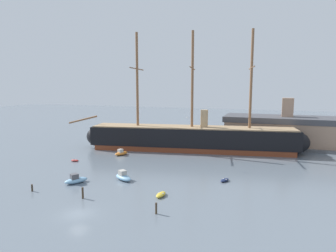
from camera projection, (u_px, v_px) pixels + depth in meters
ground_plane at (78, 214)px, 42.45m from camera, size 400.00×400.00×0.00m
tall_ship at (192, 138)px, 83.41m from camera, size 67.78×18.85×32.80m
motorboat_foreground_left at (76, 180)px, 55.76m from camera, size 3.85×4.62×1.82m
dinghy_foreground_right at (161, 194)px, 49.11m from camera, size 1.39×2.81×0.65m
motorboat_near_centre at (123, 177)px, 57.57m from camera, size 4.80×3.87×1.88m
dinghy_mid_left at (75, 160)px, 71.68m from camera, size 2.05×1.03×0.47m
dinghy_mid_right at (225, 180)px, 56.71m from camera, size 1.91×2.56×0.55m
motorboat_alongside_bow at (121, 153)px, 78.12m from camera, size 3.06×4.27×1.66m
motorboat_far_left at (105, 136)px, 105.05m from camera, size 3.85×2.24×1.52m
dinghy_far_right at (296, 153)px, 79.78m from camera, size 1.76×1.90×0.43m
dinghy_distant_centre at (199, 139)px, 99.64m from camera, size 2.37×2.47×0.56m
mooring_piling_nearest at (32, 188)px, 51.45m from camera, size 0.29×0.29×1.23m
mooring_piling_left_pair at (83, 193)px, 48.13m from camera, size 0.33×0.33×1.86m
mooring_piling_right_pair at (156, 208)px, 42.35m from camera, size 0.29×0.29×1.66m
dockside_warehouse_right at (322, 133)px, 86.31m from camera, size 60.38×15.70×14.49m
seagull_in_flight at (187, 117)px, 66.82m from camera, size 0.83×0.98×0.13m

